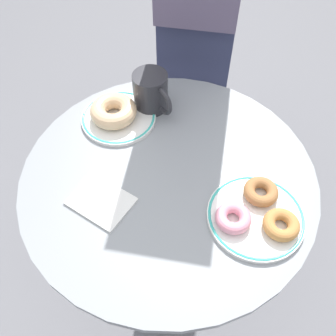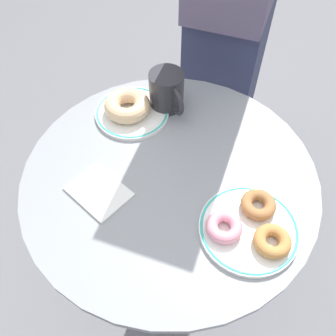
{
  "view_description": "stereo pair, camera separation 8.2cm",
  "coord_description": "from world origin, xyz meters",
  "px_view_note": "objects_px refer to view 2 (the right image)",
  "views": [
    {
      "loc": [
        0.33,
        -0.38,
        1.47
      ],
      "look_at": [
        0.01,
        -0.01,
        0.81
      ],
      "focal_mm": 39.29,
      "sensor_mm": 36.0,
      "label": 1
    },
    {
      "loc": [
        0.39,
        -0.33,
        1.47
      ],
      "look_at": [
        0.01,
        -0.01,
        0.81
      ],
      "focal_mm": 39.29,
      "sensor_mm": 36.0,
      "label": 2
    }
  ],
  "objects_px": {
    "donut_cinnamon": "(258,205)",
    "paper_napkin": "(99,192)",
    "plate_left": "(132,112)",
    "cafe_table": "(169,221)",
    "person_figure": "(234,14)",
    "donut_glazed": "(127,105)",
    "donut_pink_frosted": "(224,227)",
    "coffee_mug": "(167,91)",
    "plate_right": "(248,229)",
    "donut_old_fashioned": "(272,241)"
  },
  "relations": [
    {
      "from": "plate_left",
      "to": "donut_old_fashioned",
      "type": "relative_size",
      "value": 2.56
    },
    {
      "from": "person_figure",
      "to": "donut_glazed",
      "type": "bearing_deg",
      "value": -80.5
    },
    {
      "from": "plate_right",
      "to": "donut_cinnamon",
      "type": "distance_m",
      "value": 0.06
    },
    {
      "from": "plate_right",
      "to": "person_figure",
      "type": "distance_m",
      "value": 0.7
    },
    {
      "from": "donut_cinnamon",
      "to": "donut_glazed",
      "type": "bearing_deg",
      "value": -173.92
    },
    {
      "from": "donut_cinnamon",
      "to": "person_figure",
      "type": "distance_m",
      "value": 0.65
    },
    {
      "from": "donut_glazed",
      "to": "donut_cinnamon",
      "type": "distance_m",
      "value": 0.42
    },
    {
      "from": "donut_pink_frosted",
      "to": "coffee_mug",
      "type": "relative_size",
      "value": 0.56
    },
    {
      "from": "donut_old_fashioned",
      "to": "paper_napkin",
      "type": "relative_size",
      "value": 0.58
    },
    {
      "from": "plate_left",
      "to": "plate_right",
      "type": "xyz_separation_m",
      "value": [
        0.44,
        -0.01,
        0.0
      ]
    },
    {
      "from": "donut_glazed",
      "to": "person_figure",
      "type": "relative_size",
      "value": 0.07
    },
    {
      "from": "cafe_table",
      "to": "donut_pink_frosted",
      "type": "distance_m",
      "value": 0.31
    },
    {
      "from": "cafe_table",
      "to": "donut_cinnamon",
      "type": "distance_m",
      "value": 0.33
    },
    {
      "from": "donut_pink_frosted",
      "to": "paper_napkin",
      "type": "distance_m",
      "value": 0.29
    },
    {
      "from": "cafe_table",
      "to": "donut_pink_frosted",
      "type": "xyz_separation_m",
      "value": [
        0.19,
        -0.01,
        0.25
      ]
    },
    {
      "from": "donut_pink_frosted",
      "to": "paper_napkin",
      "type": "bearing_deg",
      "value": -149.55
    },
    {
      "from": "plate_left",
      "to": "coffee_mug",
      "type": "xyz_separation_m",
      "value": [
        0.03,
        0.09,
        0.05
      ]
    },
    {
      "from": "donut_glazed",
      "to": "paper_napkin",
      "type": "bearing_deg",
      "value": -50.7
    },
    {
      "from": "cafe_table",
      "to": "paper_napkin",
      "type": "distance_m",
      "value": 0.28
    },
    {
      "from": "plate_right",
      "to": "donut_pink_frosted",
      "type": "height_order",
      "value": "donut_pink_frosted"
    },
    {
      "from": "cafe_table",
      "to": "donut_glazed",
      "type": "xyz_separation_m",
      "value": [
        -0.22,
        0.04,
        0.26
      ]
    },
    {
      "from": "plate_right",
      "to": "donut_glazed",
      "type": "relative_size",
      "value": 1.74
    },
    {
      "from": "plate_left",
      "to": "donut_old_fashioned",
      "type": "bearing_deg",
      "value": -0.8
    },
    {
      "from": "person_figure",
      "to": "donut_cinnamon",
      "type": "bearing_deg",
      "value": -40.03
    },
    {
      "from": "plate_left",
      "to": "coffee_mug",
      "type": "bearing_deg",
      "value": 69.84
    },
    {
      "from": "coffee_mug",
      "to": "donut_glazed",
      "type": "bearing_deg",
      "value": -111.04
    },
    {
      "from": "donut_cinnamon",
      "to": "person_figure",
      "type": "height_order",
      "value": "person_figure"
    },
    {
      "from": "donut_glazed",
      "to": "donut_pink_frosted",
      "type": "bearing_deg",
      "value": -6.81
    },
    {
      "from": "donut_glazed",
      "to": "person_figure",
      "type": "bearing_deg",
      "value": 99.5
    },
    {
      "from": "plate_left",
      "to": "person_figure",
      "type": "xyz_separation_m",
      "value": [
        -0.08,
        0.45,
        0.08
      ]
    },
    {
      "from": "paper_napkin",
      "to": "coffee_mug",
      "type": "xyz_separation_m",
      "value": [
        -0.12,
        0.3,
        0.05
      ]
    },
    {
      "from": "donut_old_fashioned",
      "to": "paper_napkin",
      "type": "xyz_separation_m",
      "value": [
        -0.33,
        -0.2,
        -0.02
      ]
    },
    {
      "from": "donut_cinnamon",
      "to": "paper_napkin",
      "type": "xyz_separation_m",
      "value": [
        -0.26,
        -0.24,
        -0.02
      ]
    },
    {
      "from": "donut_glazed",
      "to": "donut_old_fashioned",
      "type": "height_order",
      "value": "donut_glazed"
    },
    {
      "from": "cafe_table",
      "to": "plate_left",
      "type": "distance_m",
      "value": 0.32
    },
    {
      "from": "plate_right",
      "to": "donut_cinnamon",
      "type": "bearing_deg",
      "value": 114.48
    },
    {
      "from": "plate_left",
      "to": "donut_pink_frosted",
      "type": "relative_size",
      "value": 2.56
    },
    {
      "from": "cafe_table",
      "to": "person_figure",
      "type": "height_order",
      "value": "person_figure"
    },
    {
      "from": "cafe_table",
      "to": "plate_left",
      "type": "xyz_separation_m",
      "value": [
        -0.22,
        0.05,
        0.23
      ]
    },
    {
      "from": "plate_right",
      "to": "person_figure",
      "type": "relative_size",
      "value": 0.12
    },
    {
      "from": "plate_left",
      "to": "donut_glazed",
      "type": "height_order",
      "value": "donut_glazed"
    },
    {
      "from": "plate_left",
      "to": "donut_cinnamon",
      "type": "bearing_deg",
      "value": 4.81
    },
    {
      "from": "cafe_table",
      "to": "coffee_mug",
      "type": "bearing_deg",
      "value": 142.34
    },
    {
      "from": "plate_left",
      "to": "coffee_mug",
      "type": "distance_m",
      "value": 0.11
    },
    {
      "from": "donut_cinnamon",
      "to": "cafe_table",
      "type": "bearing_deg",
      "value": -156.76
    },
    {
      "from": "donut_old_fashioned",
      "to": "donut_pink_frosted",
      "type": "xyz_separation_m",
      "value": [
        -0.08,
        -0.05,
        0.0
      ]
    },
    {
      "from": "plate_left",
      "to": "plate_right",
      "type": "distance_m",
      "value": 0.44
    },
    {
      "from": "cafe_table",
      "to": "donut_glazed",
      "type": "bearing_deg",
      "value": 170.0
    },
    {
      "from": "plate_left",
      "to": "plate_right",
      "type": "bearing_deg",
      "value": -1.87
    },
    {
      "from": "plate_left",
      "to": "paper_napkin",
      "type": "relative_size",
      "value": 1.48
    }
  ]
}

